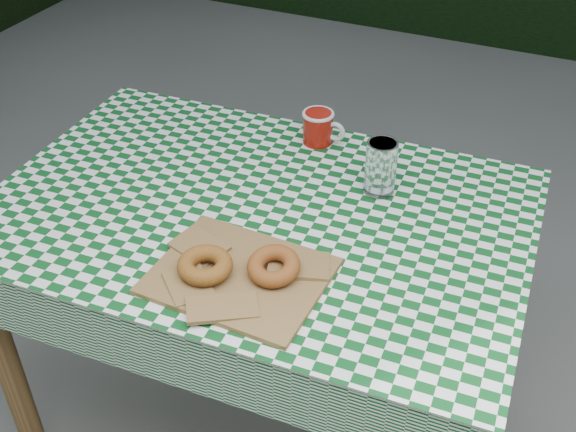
# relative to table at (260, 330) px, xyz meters

# --- Properties ---
(table) EXTENTS (1.18, 0.82, 0.75)m
(table) POSITION_rel_table_xyz_m (0.00, 0.00, 0.00)
(table) COLOR brown
(table) RESTS_ON ground
(tablecloth) EXTENTS (1.21, 0.84, 0.01)m
(tablecloth) POSITION_rel_table_xyz_m (0.00, -0.00, 0.38)
(tablecloth) COLOR #0B471A
(tablecloth) RESTS_ON table
(paper_bag) EXTENTS (0.33, 0.27, 0.02)m
(paper_bag) POSITION_rel_table_xyz_m (0.07, -0.22, 0.39)
(paper_bag) COLOR olive
(paper_bag) RESTS_ON tablecloth
(bagel_front) EXTENTS (0.12, 0.12, 0.03)m
(bagel_front) POSITION_rel_table_xyz_m (0.01, -0.24, 0.42)
(bagel_front) COLOR #8F631D
(bagel_front) RESTS_ON paper_bag
(bagel_back) EXTENTS (0.12, 0.12, 0.03)m
(bagel_back) POSITION_rel_table_xyz_m (0.13, -0.19, 0.41)
(bagel_back) COLOR brown
(bagel_back) RESTS_ON paper_bag
(coffee_mug) EXTENTS (0.15, 0.15, 0.08)m
(coffee_mug) POSITION_rel_table_xyz_m (0.02, 0.32, 0.42)
(coffee_mug) COLOR maroon
(coffee_mug) RESTS_ON tablecloth
(drinking_glass) EXTENTS (0.08, 0.08, 0.13)m
(drinking_glass) POSITION_rel_table_xyz_m (0.22, 0.17, 0.44)
(drinking_glass) COLOR white
(drinking_glass) RESTS_ON tablecloth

